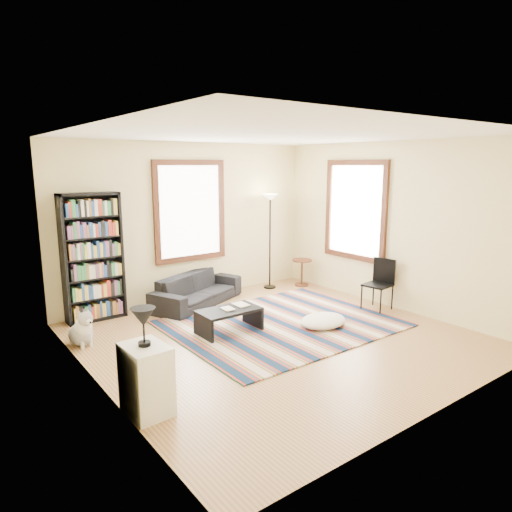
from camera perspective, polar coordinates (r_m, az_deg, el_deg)
floor at (r=6.62m, az=2.63°, el=-10.50°), size 5.00×5.00×0.10m
ceiling at (r=6.16m, az=2.88°, el=15.40°), size 5.00×5.00×0.10m
wall_back at (r=8.34m, az=-8.47°, el=4.25°), size 5.00×0.10×2.80m
wall_front at (r=4.60m, az=23.38°, el=-2.33°), size 5.00×0.10×2.80m
wall_left at (r=5.04m, az=-20.27°, el=-0.96°), size 0.10×5.00×2.80m
wall_right at (r=8.08m, az=16.90°, el=3.66°), size 0.10×5.00×2.80m
window_back at (r=8.25m, az=-8.25°, el=5.57°), size 1.20×0.06×1.60m
window_right at (r=8.49m, az=12.31°, el=5.60°), size 0.06×1.20×1.60m
rug at (r=7.11m, az=3.21°, el=-8.42°), size 3.27×2.62×0.02m
sofa at (r=8.07m, az=-7.38°, el=-4.19°), size 1.38×1.95×0.53m
bookshelf at (r=7.51m, az=-19.75°, el=-0.18°), size 0.90×0.30×2.00m
coffee_table at (r=6.71m, az=-3.39°, el=-8.11°), size 1.03×0.82×0.36m
book_a at (r=6.60m, az=-4.14°, el=-6.72°), size 0.17×0.21×0.02m
book_b at (r=6.77m, az=-2.57°, el=-6.23°), size 0.19×0.26×0.02m
floor_cushion at (r=7.03m, az=8.38°, el=-8.02°), size 0.81×0.64×0.19m
floor_lamp at (r=8.93m, az=1.76°, el=1.78°), size 0.31×0.31×1.86m
side_table at (r=9.28m, az=5.75°, el=-2.07°), size 0.44×0.44×0.54m
folding_chair at (r=7.93m, az=14.95°, el=-3.53°), size 0.47×0.46×0.86m
white_cabinet at (r=4.74m, az=-13.55°, el=-14.76°), size 0.40×0.52×0.70m
table_lamp at (r=4.54m, az=-13.87°, el=-8.61°), size 0.31×0.31×0.38m
dog at (r=6.69m, az=-21.10°, el=-8.30°), size 0.44×0.55×0.50m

